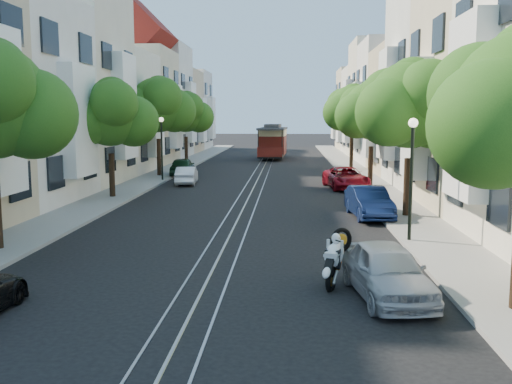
% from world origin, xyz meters
% --- Properties ---
extents(ground, '(200.00, 200.00, 0.00)m').
position_xyz_m(ground, '(0.00, 28.00, 0.00)').
color(ground, black).
rests_on(ground, ground).
extents(sidewalk_east, '(2.50, 80.00, 0.12)m').
position_xyz_m(sidewalk_east, '(7.25, 28.00, 0.06)').
color(sidewalk_east, gray).
rests_on(sidewalk_east, ground).
extents(sidewalk_west, '(2.50, 80.00, 0.12)m').
position_xyz_m(sidewalk_west, '(-7.25, 28.00, 0.06)').
color(sidewalk_west, gray).
rests_on(sidewalk_west, ground).
extents(rail_left, '(0.06, 80.00, 0.02)m').
position_xyz_m(rail_left, '(-0.55, 28.00, 0.01)').
color(rail_left, gray).
rests_on(rail_left, ground).
extents(rail_slot, '(0.06, 80.00, 0.02)m').
position_xyz_m(rail_slot, '(0.00, 28.00, 0.01)').
color(rail_slot, gray).
rests_on(rail_slot, ground).
extents(rail_right, '(0.06, 80.00, 0.02)m').
position_xyz_m(rail_right, '(0.55, 28.00, 0.01)').
color(rail_right, gray).
rests_on(rail_right, ground).
extents(lane_line, '(0.08, 80.00, 0.01)m').
position_xyz_m(lane_line, '(0.00, 28.00, 0.00)').
color(lane_line, tan).
rests_on(lane_line, ground).
extents(townhouses_east, '(7.75, 72.00, 12.00)m').
position_xyz_m(townhouses_east, '(11.87, 27.91, 5.18)').
color(townhouses_east, beige).
rests_on(townhouses_east, ground).
extents(townhouses_west, '(7.75, 72.00, 11.76)m').
position_xyz_m(townhouses_west, '(-11.87, 27.91, 5.08)').
color(townhouses_west, silver).
rests_on(townhouses_west, ground).
extents(tree_e_b, '(4.93, 4.08, 6.68)m').
position_xyz_m(tree_e_b, '(7.26, 8.98, 4.73)').
color(tree_e_b, black).
rests_on(tree_e_b, ground).
extents(tree_e_c, '(4.84, 3.99, 6.52)m').
position_xyz_m(tree_e_c, '(7.26, 19.98, 4.60)').
color(tree_e_c, black).
rests_on(tree_e_c, ground).
extents(tree_e_d, '(5.01, 4.16, 6.85)m').
position_xyz_m(tree_e_d, '(7.26, 30.98, 4.87)').
color(tree_e_d, black).
rests_on(tree_e_d, ground).
extents(tree_w_b, '(4.72, 3.87, 6.27)m').
position_xyz_m(tree_w_b, '(-7.14, 13.98, 4.40)').
color(tree_w_b, black).
rests_on(tree_w_b, ground).
extents(tree_w_c, '(5.13, 4.28, 7.09)m').
position_xyz_m(tree_w_c, '(-7.14, 24.98, 5.07)').
color(tree_w_c, black).
rests_on(tree_w_c, ground).
extents(tree_w_d, '(4.84, 3.99, 6.52)m').
position_xyz_m(tree_w_d, '(-7.14, 35.98, 4.60)').
color(tree_w_d, black).
rests_on(tree_w_d, ground).
extents(lamp_east, '(0.32, 0.32, 4.16)m').
position_xyz_m(lamp_east, '(6.30, 4.00, 2.85)').
color(lamp_east, black).
rests_on(lamp_east, ground).
extents(lamp_west, '(0.32, 0.32, 4.16)m').
position_xyz_m(lamp_west, '(-6.30, 22.00, 2.85)').
color(lamp_west, black).
rests_on(lamp_west, ground).
extents(sportbike_rider, '(0.87, 1.58, 1.48)m').
position_xyz_m(sportbike_rider, '(3.34, -1.20, 0.79)').
color(sportbike_rider, black).
rests_on(sportbike_rider, ground).
extents(cable_car, '(2.99, 8.51, 3.23)m').
position_xyz_m(cable_car, '(0.50, 43.27, 1.91)').
color(cable_car, black).
rests_on(cable_car, ground).
extents(parked_car_e_near, '(2.07, 4.07, 1.33)m').
position_xyz_m(parked_car_e_near, '(4.51, -2.05, 0.66)').
color(parked_car_e_near, '#A0A4AB').
rests_on(parked_car_e_near, ground).
extents(parked_car_e_mid, '(1.78, 4.17, 1.34)m').
position_xyz_m(parked_car_e_mid, '(5.60, 8.99, 0.67)').
color(parked_car_e_mid, '#0B173A').
rests_on(parked_car_e_mid, ground).
extents(parked_car_e_far, '(2.77, 4.93, 1.30)m').
position_xyz_m(parked_car_e_far, '(5.60, 18.90, 0.65)').
color(parked_car_e_far, maroon).
rests_on(parked_car_e_far, ground).
extents(parked_car_w_mid, '(1.49, 3.54, 1.14)m').
position_xyz_m(parked_car_w_mid, '(-4.40, 20.59, 0.57)').
color(parked_car_w_mid, white).
rests_on(parked_car_w_mid, ground).
extents(parked_car_w_far, '(1.93, 4.15, 1.37)m').
position_xyz_m(parked_car_w_far, '(-5.60, 25.59, 0.69)').
color(parked_car_w_far, black).
rests_on(parked_car_w_far, ground).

